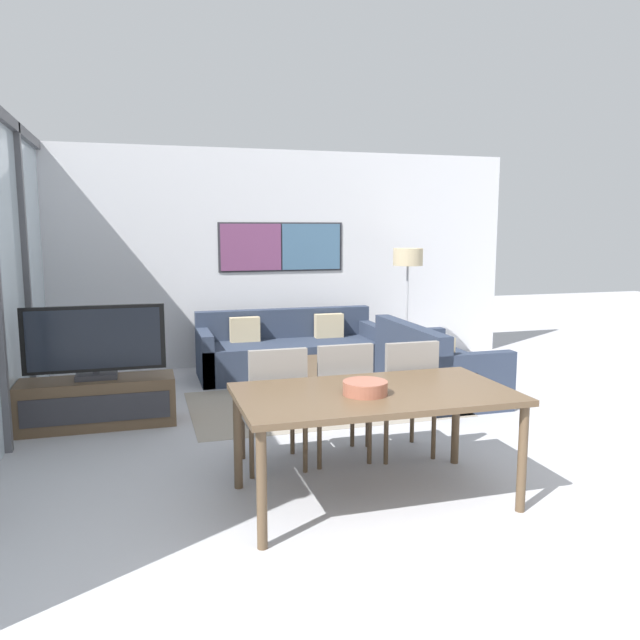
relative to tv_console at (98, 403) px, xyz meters
The scene contains 14 objects.
ground_plane 3.87m from the tv_console, 56.74° to the right, with size 24.00×24.00×0.00m, color #B2B2B7.
wall_back 3.31m from the tv_console, 46.61° to the left, with size 6.64×0.09×2.80m.
area_rug 2.17m from the tv_console, ahead, with size 2.66×1.66×0.01m.
tv_console is the anchor object (origin of this frame).
television 0.56m from the tv_console, 90.00° to the left, with size 1.23×0.20×0.67m.
sofa_main 2.65m from the tv_console, 35.32° to the left, with size 2.23×0.85×0.78m.
sofa_side 3.42m from the tv_console, ahead, with size 0.85×1.63×0.78m.
coffee_table 2.16m from the tv_console, ahead, with size 1.06×1.06×0.41m.
dining_table 2.88m from the tv_console, 49.31° to the right, with size 1.79×0.99×0.74m.
dining_chair_left 2.00m from the tv_console, 47.69° to the right, with size 0.46×0.46×0.94m.
dining_chair_centre 2.36m from the tv_console, 37.77° to the right, with size 0.46×0.46×0.94m.
dining_chair_right 2.81m from the tv_console, 32.00° to the right, with size 0.46×0.46×0.94m.
fruit_bowl 2.89m from the tv_console, 51.42° to the right, with size 0.29×0.29×0.09m.
floor_lamp 4.16m from the tv_console, 22.00° to the left, with size 0.38×0.38×1.54m.
Camera 1 is at (-1.71, -2.62, 1.80)m, focal length 35.00 mm.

